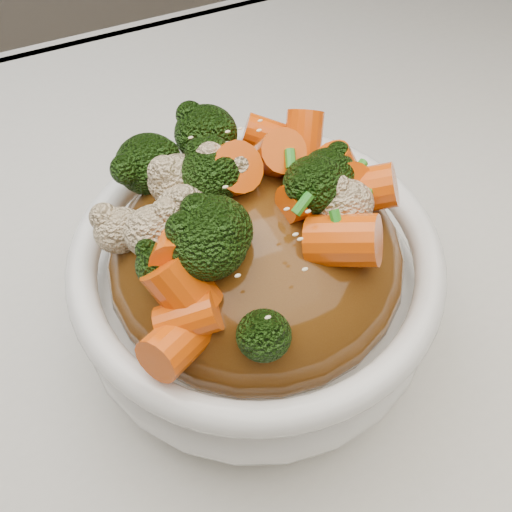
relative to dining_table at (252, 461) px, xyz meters
name	(u,v)px	position (x,y,z in m)	size (l,w,h in m)	color
dining_table	(252,461)	(0.00, 0.00, 0.00)	(1.20, 0.80, 0.75)	brown
tablecloth	(249,310)	(0.00, 0.00, 0.35)	(1.20, 0.80, 0.04)	silver
bowl	(256,288)	(-0.01, -0.02, 0.42)	(0.24, 0.24, 0.09)	white
sauce_base	(256,259)	(-0.01, -0.02, 0.45)	(0.19, 0.19, 0.10)	#58310F
carrots	(256,184)	(-0.01, -0.02, 0.52)	(0.19, 0.19, 0.06)	#ED5307
broccoli	(256,185)	(-0.01, -0.02, 0.52)	(0.19, 0.19, 0.05)	black
cauliflower	(256,188)	(-0.01, -0.02, 0.52)	(0.19, 0.19, 0.04)	beige
scallions	(256,182)	(-0.01, -0.02, 0.52)	(0.14, 0.14, 0.02)	#27881F
sesame_seeds	(256,182)	(-0.01, -0.02, 0.52)	(0.17, 0.17, 0.01)	beige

